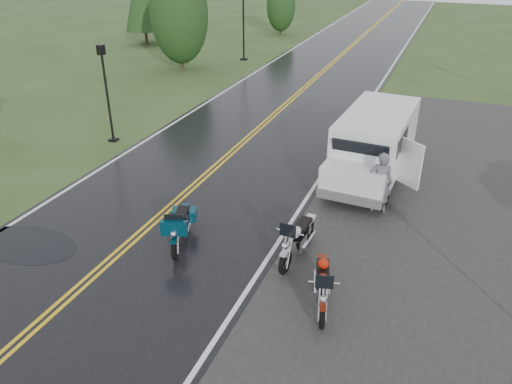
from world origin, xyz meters
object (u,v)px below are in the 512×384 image
(lamp_post_near_left, at_px, (107,94))
(person_at_van, at_px, (380,183))
(lamp_post_far_left, at_px, (243,24))
(motorcycle_red, at_px, (323,306))
(motorcycle_teal, at_px, (175,240))
(motorcycle_silver, at_px, (286,253))
(van_white, at_px, (331,162))

(lamp_post_near_left, bearing_deg, person_at_van, -9.86)
(lamp_post_far_left, bearing_deg, lamp_post_near_left, -87.22)
(lamp_post_near_left, bearing_deg, motorcycle_red, -34.82)
(lamp_post_far_left, bearing_deg, person_at_van, -55.99)
(motorcycle_teal, distance_m, lamp_post_far_left, 23.42)
(motorcycle_red, bearing_deg, motorcycle_silver, 116.32)
(lamp_post_near_left, distance_m, lamp_post_far_left, 15.69)
(van_white, relative_size, person_at_van, 3.03)
(motorcycle_red, height_order, person_at_van, person_at_van)
(motorcycle_silver, distance_m, van_white, 4.75)
(lamp_post_near_left, bearing_deg, van_white, -7.87)
(van_white, bearing_deg, motorcycle_silver, -85.83)
(van_white, height_order, lamp_post_far_left, lamp_post_far_left)
(motorcycle_red, height_order, motorcycle_teal, motorcycle_teal)
(motorcycle_red, distance_m, person_at_van, 5.63)
(motorcycle_teal, relative_size, lamp_post_far_left, 0.46)
(person_at_van, relative_size, lamp_post_far_left, 0.41)
(motorcycle_teal, relative_size, van_white, 0.37)
(motorcycle_teal, distance_m, person_at_van, 6.38)
(person_at_van, height_order, lamp_post_near_left, lamp_post_near_left)
(motorcycle_silver, xyz_separation_m, lamp_post_far_left, (-10.27, 21.69, 1.69))
(motorcycle_red, xyz_separation_m, person_at_van, (0.26, 5.62, 0.34))
(motorcycle_teal, relative_size, lamp_post_near_left, 0.55)
(van_white, bearing_deg, lamp_post_far_left, 124.40)
(van_white, relative_size, lamp_post_near_left, 1.49)
(van_white, distance_m, lamp_post_far_left, 19.83)
(motorcycle_teal, height_order, person_at_van, person_at_van)
(person_at_van, xyz_separation_m, lamp_post_far_left, (-11.87, 17.59, 1.39))
(motorcycle_teal, xyz_separation_m, motorcycle_silver, (2.85, 0.46, 0.04))
(motorcycle_silver, relative_size, lamp_post_far_left, 0.48)
(motorcycle_silver, bearing_deg, person_at_van, 72.01)
(motorcycle_silver, height_order, lamp_post_far_left, lamp_post_far_left)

